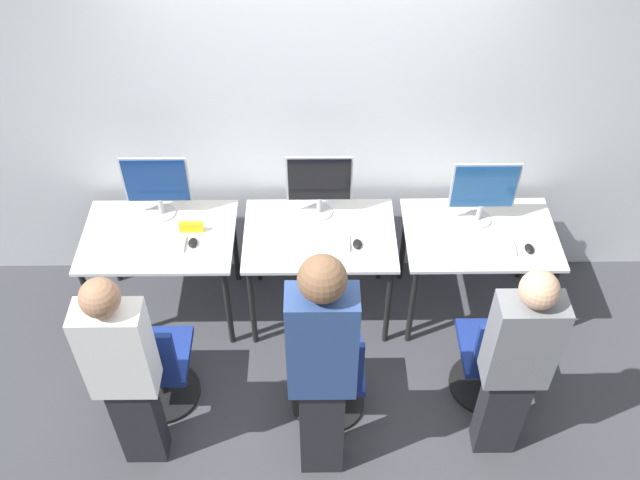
% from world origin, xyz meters
% --- Properties ---
extents(ground_plane, '(20.00, 20.00, 0.00)m').
position_xyz_m(ground_plane, '(0.00, 0.00, 0.00)').
color(ground_plane, '#3D3D42').
extents(wall_back, '(12.00, 0.05, 2.80)m').
position_xyz_m(wall_back, '(0.00, 0.83, 1.40)').
color(wall_back, silver).
rests_on(wall_back, ground_plane).
extents(desk_left, '(1.02, 0.71, 0.76)m').
position_xyz_m(desk_left, '(-1.08, 0.35, 0.67)').
color(desk_left, silver).
rests_on(desk_left, ground_plane).
extents(monitor_left, '(0.44, 0.18, 0.48)m').
position_xyz_m(monitor_left, '(-1.08, 0.57, 1.02)').
color(monitor_left, '#B2B2B7').
rests_on(monitor_left, desk_left).
extents(keyboard_left, '(0.39, 0.15, 0.02)m').
position_xyz_m(keyboard_left, '(-1.08, 0.25, 0.77)').
color(keyboard_left, silver).
rests_on(keyboard_left, desk_left).
extents(mouse_left, '(0.06, 0.09, 0.03)m').
position_xyz_m(mouse_left, '(-0.84, 0.26, 0.78)').
color(mouse_left, black).
rests_on(mouse_left, desk_left).
extents(office_chair_left, '(0.48, 0.48, 0.88)m').
position_xyz_m(office_chair_left, '(-1.05, -0.44, 0.36)').
color(office_chair_left, black).
rests_on(office_chair_left, ground_plane).
extents(person_left, '(0.36, 0.20, 1.56)m').
position_xyz_m(person_left, '(-1.08, -0.81, 0.84)').
color(person_left, '#232328').
rests_on(person_left, ground_plane).
extents(desk_center, '(1.02, 0.71, 0.76)m').
position_xyz_m(desk_center, '(0.00, 0.35, 0.67)').
color(desk_center, silver).
rests_on(desk_center, ground_plane).
extents(monitor_center, '(0.44, 0.18, 0.48)m').
position_xyz_m(monitor_center, '(0.00, 0.57, 1.02)').
color(monitor_center, '#B2B2B7').
rests_on(monitor_center, desk_center).
extents(keyboard_center, '(0.39, 0.15, 0.02)m').
position_xyz_m(keyboard_center, '(0.00, 0.25, 0.77)').
color(keyboard_center, silver).
rests_on(keyboard_center, desk_center).
extents(mouse_center, '(0.06, 0.09, 0.03)m').
position_xyz_m(mouse_center, '(0.25, 0.24, 0.78)').
color(mouse_center, black).
rests_on(mouse_center, desk_center).
extents(office_chair_center, '(0.48, 0.48, 0.88)m').
position_xyz_m(office_chair_center, '(0.05, -0.52, 0.36)').
color(office_chair_center, black).
rests_on(office_chair_center, ground_plane).
extents(person_center, '(0.36, 0.23, 1.78)m').
position_xyz_m(person_center, '(-0.00, -0.89, 0.99)').
color(person_center, '#232328').
rests_on(person_center, ground_plane).
extents(desk_right, '(1.02, 0.71, 0.76)m').
position_xyz_m(desk_right, '(1.08, 0.35, 0.67)').
color(desk_right, silver).
rests_on(desk_right, ground_plane).
extents(monitor_right, '(0.44, 0.18, 0.48)m').
position_xyz_m(monitor_right, '(1.08, 0.49, 1.02)').
color(monitor_right, '#B2B2B7').
rests_on(monitor_right, desk_right).
extents(keyboard_right, '(0.39, 0.15, 0.02)m').
position_xyz_m(keyboard_right, '(1.08, 0.21, 0.77)').
color(keyboard_right, silver).
rests_on(keyboard_right, desk_right).
extents(mouse_right, '(0.06, 0.09, 0.03)m').
position_xyz_m(mouse_right, '(1.37, 0.19, 0.78)').
color(mouse_right, black).
rests_on(mouse_right, desk_right).
extents(office_chair_right, '(0.48, 0.48, 0.88)m').
position_xyz_m(office_chair_right, '(1.10, -0.40, 0.36)').
color(office_chair_right, black).
rests_on(office_chair_right, ground_plane).
extents(person_right, '(0.36, 0.20, 1.54)m').
position_xyz_m(person_right, '(1.07, -0.77, 0.83)').
color(person_right, '#232328').
rests_on(person_right, ground_plane).
extents(placard_left, '(0.16, 0.03, 0.08)m').
position_xyz_m(placard_left, '(-0.86, 0.39, 0.80)').
color(placard_left, yellow).
rests_on(placard_left, desk_left).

